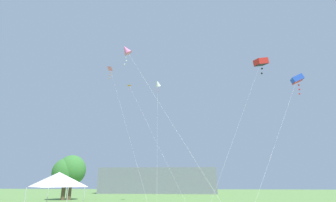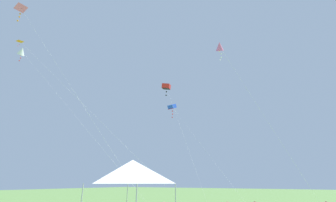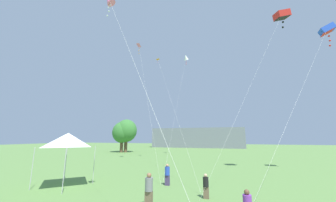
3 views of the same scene
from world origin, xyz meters
name	(u,v)px [view 1 (image 1 of 3)]	position (x,y,z in m)	size (l,w,h in m)	color
distant_building	(158,181)	(-7.49, 69.25, 3.64)	(34.19, 11.01, 7.29)	slate
tree_far_centre	(71,170)	(-21.41, 38.68, 5.49)	(5.63, 5.07, 8.50)	brown
tree_far_right	(65,173)	(-22.33, 38.15, 5.06)	(5.19, 4.67, 7.83)	brown
festival_tent	(59,179)	(-8.05, 6.86, 3.60)	(3.40, 3.40, 4.15)	#B7B7BC
kite_blue_box_0	(297,79)	(15.63, 18.10, 15.57)	(11.55, 15.05, 16.21)	silver
kite_red_box_1	(261,62)	(10.98, 16.49, 17.33)	(9.28, 10.53, 17.97)	silver
kite_orange_delta_2	(130,87)	(-6.89, 24.13, 17.39)	(10.16, 17.07, 17.95)	silver
kite_pink_delta_3	(111,70)	(-9.12, 20.89, 19.00)	(8.78, 11.83, 19.50)	silver
kite_white_diamond_4	(158,83)	(-3.58, 32.29, 21.01)	(3.57, 23.81, 21.87)	silver
kite_pink_diamond_5	(126,50)	(-2.44, 3.63, 12.71)	(7.82, 5.54, 13.19)	silver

